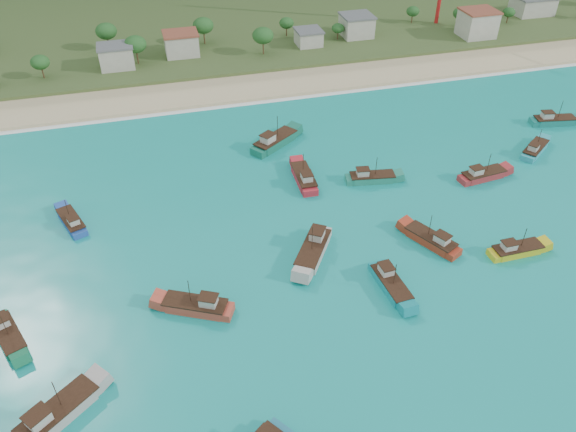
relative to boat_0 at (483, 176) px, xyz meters
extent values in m
plane|color=#0C8E81|center=(-41.44, -23.60, -0.70)|extent=(600.00, 600.00, 0.00)
cube|color=beige|center=(-41.44, 55.40, -0.70)|extent=(400.00, 18.00, 1.20)
cube|color=#385123|center=(-41.44, 116.40, -0.70)|extent=(400.00, 110.00, 2.40)
cube|color=white|center=(-41.44, 45.90, -0.70)|extent=(400.00, 2.50, 0.08)
cube|color=beige|center=(-69.11, 73.80, 3.82)|extent=(8.91, 6.92, 5.83)
cube|color=beige|center=(-50.94, 78.57, 3.88)|extent=(9.23, 7.70, 5.96)
cube|color=beige|center=(-13.54, 76.48, 2.97)|extent=(7.12, 7.18, 4.13)
cube|color=beige|center=(2.93, 79.93, 3.90)|extent=(8.90, 8.58, 5.99)
cube|color=beige|center=(38.59, 70.00, 4.65)|extent=(9.86, 8.77, 7.50)
cube|color=beige|center=(68.10, 84.32, 3.64)|extent=(12.76, 9.13, 5.47)
cylinder|color=red|center=(32.66, 84.40, 4.74)|extent=(1.20, 1.20, 7.68)
cube|color=#A82A2D|center=(0.21, 0.03, -0.17)|extent=(10.44, 4.17, 1.85)
cube|color=beige|center=(-1.85, -0.22, 1.50)|extent=(2.51, 2.12, 1.50)
cylinder|color=#382114|center=(0.78, 0.09, 2.83)|extent=(0.12, 0.12, 4.15)
cube|color=red|center=(-35.10, 8.62, -0.12)|extent=(3.54, 10.84, 1.95)
cube|color=beige|center=(-35.17, 6.42, 1.65)|extent=(2.05, 2.51, 1.59)
cylinder|color=#382114|center=(-35.08, 9.23, 3.05)|extent=(0.12, 0.12, 4.39)
cube|color=#21836B|center=(-21.86, 4.97, -0.19)|extent=(10.34, 4.50, 1.82)
cube|color=beige|center=(-23.88, 5.30, 1.46)|extent=(2.53, 2.17, 1.48)
cylinder|color=#382114|center=(-21.30, 4.88, 2.77)|extent=(0.12, 0.12, 4.09)
cube|color=#136751|center=(-37.03, 23.92, 0.02)|extent=(12.11, 10.13, 2.24)
cube|color=beige|center=(-39.08, 22.45, 2.05)|extent=(3.58, 3.46, 1.82)
cylinder|color=#382114|center=(-36.47, 24.32, 3.65)|extent=(0.12, 0.12, 5.03)
cube|color=#234DA5|center=(-79.58, 6.12, -0.26)|extent=(5.86, 9.63, 1.68)
cube|color=beige|center=(-78.90, 4.35, 1.27)|extent=(2.34, 2.57, 1.37)
cylinder|color=#382114|center=(-79.77, 6.61, 2.48)|extent=(0.12, 0.12, 3.79)
cube|color=#156C45|center=(-87.26, -19.45, -0.23)|extent=(6.40, 9.92, 1.74)
cube|color=beige|center=(-88.04, -17.66, 1.35)|extent=(2.48, 2.69, 1.42)
cylinder|color=#382114|center=(-87.04, -19.95, 2.60)|extent=(0.12, 0.12, 3.92)
cube|color=teal|center=(16.45, 6.22, -0.21)|extent=(9.56, 8.10, 1.77)
cube|color=beige|center=(14.85, 5.04, 1.40)|extent=(2.84, 2.75, 1.44)
cylinder|color=#382114|center=(16.90, 6.55, 2.67)|extent=(0.12, 0.12, 3.99)
cube|color=gold|center=(-6.50, -22.05, -0.22)|extent=(9.63, 2.94, 1.75)
cube|color=beige|center=(-8.46, -22.07, 1.36)|extent=(2.20, 1.78, 1.42)
cylinder|color=#382114|center=(-5.96, -22.04, 2.61)|extent=(0.12, 0.12, 3.93)
cube|color=#A4321C|center=(-19.47, -15.76, -0.16)|extent=(7.42, 10.59, 1.88)
cube|color=beige|center=(-18.51, -17.64, 1.54)|extent=(2.75, 2.95, 1.53)
cylinder|color=#382114|center=(-19.74, -15.24, 2.89)|extent=(0.12, 0.12, 4.23)
cube|color=#18796F|center=(28.56, 16.33, -0.13)|extent=(10.99, 4.93, 1.93)
cube|color=beige|center=(26.43, 16.70, 1.62)|extent=(2.71, 2.33, 1.57)
cylinder|color=#382114|center=(29.16, 16.22, 3.00)|extent=(0.12, 0.12, 4.34)
cube|color=#BBB2AA|center=(-40.03, -13.44, -0.02)|extent=(9.46, 11.82, 2.16)
cube|color=beige|center=(-38.69, -11.42, 1.93)|extent=(3.30, 3.45, 1.75)
cylinder|color=#382114|center=(-40.40, -14.00, 3.48)|extent=(0.12, 0.12, 4.85)
cube|color=#BB4330|center=(-60.82, -20.78, -0.12)|extent=(11.08, 7.71, 1.96)
cube|color=beige|center=(-58.85, -21.77, 1.66)|extent=(3.08, 2.87, 1.59)
cylinder|color=#382114|center=(-61.37, -20.50, 3.07)|extent=(0.12, 0.12, 4.42)
cube|color=#ACA29C|center=(-79.73, -34.48, -0.04)|extent=(11.21, 9.92, 2.11)
cube|color=beige|center=(-81.59, -35.96, 1.87)|extent=(3.39, 3.31, 1.71)
cylinder|color=#382114|center=(-79.22, -34.07, 3.39)|extent=(0.12, 0.12, 4.75)
cube|color=#0F878F|center=(-30.50, -24.26, -0.18)|extent=(3.70, 10.30, 1.84)
cube|color=beige|center=(-30.65, -22.19, 1.49)|extent=(2.01, 2.42, 1.49)
cylinder|color=#382114|center=(-30.46, -24.83, 2.81)|extent=(0.12, 0.12, 4.14)
camera|label=1|loc=(-62.81, -81.18, 62.05)|focal=35.00mm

